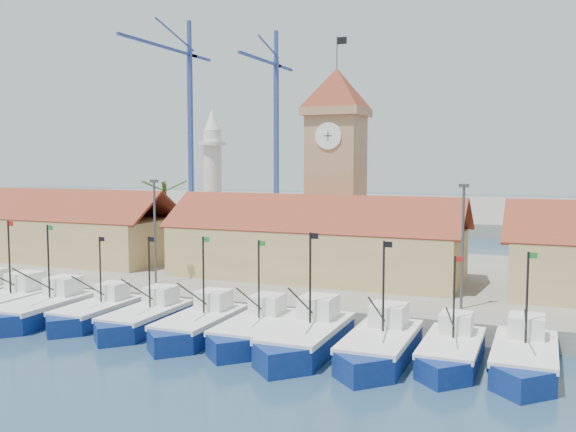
% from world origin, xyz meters
% --- Properties ---
extents(ground, '(400.00, 400.00, 0.00)m').
position_xyz_m(ground, '(0.00, 0.00, 0.00)').
color(ground, navy).
rests_on(ground, ground).
extents(quay, '(140.00, 32.00, 1.50)m').
position_xyz_m(quay, '(0.00, 24.00, 0.75)').
color(quay, gray).
rests_on(quay, ground).
extents(terminal, '(240.00, 80.00, 2.00)m').
position_xyz_m(terminal, '(0.00, 110.00, 1.00)').
color(terminal, gray).
rests_on(terminal, ground).
extents(boat_1, '(3.80, 10.40, 7.87)m').
position_xyz_m(boat_1, '(-19.79, 2.35, 0.81)').
color(boat_1, navy).
rests_on(boat_1, ground).
extents(boat_2, '(3.72, 10.18, 7.70)m').
position_xyz_m(boat_2, '(-15.76, 2.25, 0.80)').
color(boat_2, navy).
rests_on(boat_2, ground).
extents(boat_3, '(3.30, 9.04, 6.84)m').
position_xyz_m(boat_3, '(-11.67, 3.31, 0.71)').
color(boat_3, navy).
rests_on(boat_3, ground).
extents(boat_4, '(3.41, 9.35, 7.08)m').
position_xyz_m(boat_4, '(-7.16, 3.09, 0.73)').
color(boat_4, navy).
rests_on(boat_4, ground).
extents(boat_5, '(3.54, 9.71, 7.34)m').
position_xyz_m(boat_5, '(-2.50, 2.76, 0.76)').
color(boat_5, navy).
rests_on(boat_5, ground).
extents(boat_6, '(3.49, 9.57, 7.24)m').
position_xyz_m(boat_6, '(1.62, 3.04, 0.75)').
color(boat_6, navy).
rests_on(boat_6, ground).
extents(boat_7, '(3.88, 10.63, 8.04)m').
position_xyz_m(boat_7, '(5.53, 2.33, 0.83)').
color(boat_7, navy).
rests_on(boat_7, ground).
extents(boat_8, '(3.71, 10.17, 7.70)m').
position_xyz_m(boat_8, '(10.31, 2.46, 0.80)').
color(boat_8, navy).
rests_on(boat_8, ground).
extents(boat_9, '(3.31, 9.05, 6.85)m').
position_xyz_m(boat_9, '(14.48, 3.31, 0.71)').
color(boat_9, navy).
rests_on(boat_9, ground).
extents(boat_10, '(3.54, 9.70, 7.34)m').
position_xyz_m(boat_10, '(18.61, 3.36, 0.76)').
color(boat_10, navy).
rests_on(boat_10, ground).
extents(hall_left, '(31.20, 10.13, 7.61)m').
position_xyz_m(hall_left, '(-32.00, 20.00, 3.99)').
color(hall_left, tan).
rests_on(hall_left, quay).
extents(hall_center, '(27.04, 10.13, 7.61)m').
position_xyz_m(hall_center, '(0.00, 20.00, 3.99)').
color(hall_center, tan).
rests_on(hall_center, quay).
extents(clock_tower, '(5.80, 5.80, 22.70)m').
position_xyz_m(clock_tower, '(0.00, 26.00, 11.96)').
color(clock_tower, tan).
rests_on(clock_tower, quay).
extents(minaret, '(3.00, 3.00, 16.30)m').
position_xyz_m(minaret, '(-15.00, 28.00, 9.73)').
color(minaret, silver).
rests_on(minaret, quay).
extents(palm_tree, '(5.60, 5.03, 8.39)m').
position_xyz_m(palm_tree, '(-20.00, 26.00, 6.25)').
color(palm_tree, brown).
rests_on(palm_tree, quay).
extents(lamp_posts, '(80.70, 0.25, 9.03)m').
position_xyz_m(lamp_posts, '(0.50, 12.00, 6.48)').
color(lamp_posts, '#3F3F44').
rests_on(lamp_posts, quay).
extents(crane_blue_far, '(1.00, 38.01, 43.47)m').
position_xyz_m(crane_blue_far, '(-61.47, 99.82, 26.56)').
color(crane_blue_far, navy).
rests_on(crane_blue_far, terminal).
extents(crane_blue_near, '(1.00, 29.97, 40.71)m').
position_xyz_m(crane_blue_near, '(-41.29, 106.94, 24.38)').
color(crane_blue_near, navy).
rests_on(crane_blue_near, terminal).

